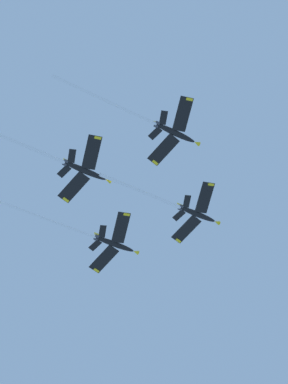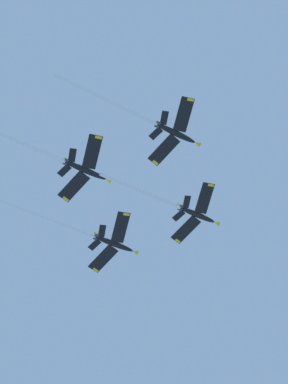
{
  "view_description": "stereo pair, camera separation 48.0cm",
  "coord_description": "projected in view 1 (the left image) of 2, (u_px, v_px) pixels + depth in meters",
  "views": [
    {
      "loc": [
        -41.68,
        -29.15,
        1.67
      ],
      "look_at": [
        -7.91,
        1.07,
        147.87
      ],
      "focal_mm": 53.19,
      "sensor_mm": 36.0,
      "label": 1
    },
    {
      "loc": [
        -42.0,
        -28.79,
        1.67
      ],
      "look_at": [
        -7.91,
        1.07,
        147.87
      ],
      "focal_mm": 53.19,
      "sensor_mm": 36.0,
      "label": 2
    }
  ],
  "objects": [
    {
      "name": "jet_lead",
      "position": [
        178.0,
        206.0,
        156.92
      ],
      "size": [
        35.5,
        20.44,
        11.13
      ],
      "color": "black"
    },
    {
      "name": "jet_right_wing",
      "position": [
        156.0,
        124.0,
        145.66
      ],
      "size": [
        39.18,
        21.78,
        11.81
      ],
      "color": "black"
    },
    {
      "name": "jet_left_wing",
      "position": [
        99.0,
        239.0,
        155.88
      ],
      "size": [
        38.65,
        21.59,
        10.97
      ],
      "color": "black"
    },
    {
      "name": "jet_slot",
      "position": [
        60.0,
        160.0,
        144.57
      ],
      "size": [
        37.6,
        21.0,
        11.23
      ],
      "color": "black"
    }
  ]
}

